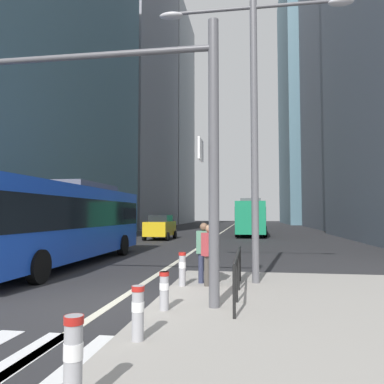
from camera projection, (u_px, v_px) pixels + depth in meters
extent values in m
plane|color=#28282B|center=(209.00, 241.00, 28.52)|extent=(160.00, 160.00, 0.00)
cube|color=gray|center=(382.00, 320.00, 6.96)|extent=(9.00, 10.00, 0.15)
cube|color=silver|center=(0.00, 372.00, 4.85)|extent=(0.45, 3.20, 0.01)
cube|color=silver|center=(66.00, 377.00, 4.72)|extent=(0.45, 3.20, 0.01)
cube|color=silver|center=(135.00, 382.00, 4.58)|extent=(0.45, 3.20, 0.01)
cube|color=beige|center=(220.00, 234.00, 38.38)|extent=(0.20, 80.00, 0.01)
cube|color=slate|center=(19.00, 64.00, 31.66)|extent=(13.59, 23.73, 29.23)
cube|color=gray|center=(126.00, 58.00, 59.09)|extent=(12.20, 24.02, 52.77)
cube|color=#9E9EA3|center=(162.00, 118.00, 83.68)|extent=(11.48, 20.32, 46.71)
cube|color=slate|center=(346.00, 40.00, 54.09)|extent=(10.51, 20.64, 53.84)
cube|color=slate|center=(316.00, 99.00, 79.67)|extent=(13.60, 24.98, 52.78)
cube|color=blue|center=(63.00, 222.00, 15.01)|extent=(2.63, 11.95, 2.75)
cube|color=black|center=(63.00, 213.00, 15.03)|extent=(2.67, 11.71, 1.10)
cube|color=#4C4C51|center=(83.00, 187.00, 16.87)|extent=(1.80, 4.31, 0.30)
cylinder|color=black|center=(38.00, 267.00, 11.00)|extent=(0.31, 1.00, 1.00)
cylinder|color=black|center=(123.00, 245.00, 18.54)|extent=(0.31, 1.00, 1.00)
cylinder|color=black|center=(77.00, 245.00, 18.88)|extent=(0.31, 1.00, 1.00)
cube|color=silver|center=(20.00, 240.00, 16.65)|extent=(1.78, 4.30, 1.10)
cube|color=black|center=(23.00, 222.00, 16.84)|extent=(1.50, 2.32, 0.52)
cylinder|color=black|center=(19.00, 257.00, 15.03)|extent=(0.22, 0.64, 0.64)
cylinder|color=black|center=(56.00, 250.00, 17.92)|extent=(0.22, 0.64, 0.64)
cylinder|color=black|center=(21.00, 249.00, 18.20)|extent=(0.22, 0.64, 0.64)
cube|color=#198456|center=(251.00, 217.00, 36.11)|extent=(2.71, 11.33, 2.75)
cube|color=black|center=(251.00, 213.00, 36.13)|extent=(2.74, 11.11, 1.10)
cube|color=#4C4C51|center=(251.00, 201.00, 34.53)|extent=(1.82, 4.10, 0.30)
cylinder|color=black|center=(240.00, 228.00, 39.79)|extent=(0.32, 1.01, 1.00)
cylinder|color=black|center=(264.00, 229.00, 39.39)|extent=(0.32, 1.01, 1.00)
cylinder|color=black|center=(237.00, 232.00, 32.69)|extent=(0.32, 1.01, 1.00)
cylinder|color=black|center=(265.00, 232.00, 32.28)|extent=(0.32, 1.01, 1.00)
cube|color=#198456|center=(246.00, 216.00, 58.43)|extent=(2.67, 11.62, 2.75)
cube|color=black|center=(246.00, 214.00, 58.45)|extent=(2.71, 11.38, 1.10)
cube|color=#4C4C51|center=(245.00, 206.00, 56.80)|extent=(1.81, 4.19, 0.30)
cylinder|color=black|center=(238.00, 223.00, 62.19)|extent=(0.31, 1.00, 1.00)
cylinder|color=black|center=(253.00, 223.00, 61.86)|extent=(0.31, 1.00, 1.00)
cylinder|color=black|center=(237.00, 224.00, 54.86)|extent=(0.31, 1.00, 1.00)
cylinder|color=black|center=(254.00, 224.00, 54.53)|extent=(0.31, 1.00, 1.00)
cube|color=gold|center=(160.00, 229.00, 29.98)|extent=(1.79, 4.04, 1.10)
cube|color=black|center=(161.00, 218.00, 30.18)|extent=(1.50, 2.18, 0.52)
cylinder|color=black|center=(168.00, 237.00, 28.46)|extent=(0.22, 0.64, 0.64)
cylinder|color=black|center=(144.00, 236.00, 28.74)|extent=(0.22, 0.64, 0.64)
cylinder|color=black|center=(175.00, 235.00, 31.16)|extent=(0.22, 0.64, 0.64)
cylinder|color=black|center=(153.00, 234.00, 31.44)|extent=(0.22, 0.64, 0.64)
cube|color=silver|center=(253.00, 223.00, 48.53)|extent=(1.81, 4.19, 1.10)
cube|color=black|center=(253.00, 217.00, 48.43)|extent=(1.51, 2.26, 0.52)
cylinder|color=black|center=(246.00, 227.00, 50.03)|extent=(0.22, 0.64, 0.64)
cylinder|color=black|center=(260.00, 227.00, 49.77)|extent=(0.22, 0.64, 0.64)
cylinder|color=black|center=(246.00, 227.00, 47.23)|extent=(0.22, 0.64, 0.64)
cylinder|color=black|center=(261.00, 228.00, 46.97)|extent=(0.22, 0.64, 0.64)
cube|color=black|center=(245.00, 223.00, 45.39)|extent=(1.84, 4.38, 1.10)
cube|color=black|center=(245.00, 217.00, 45.29)|extent=(1.53, 2.37, 0.52)
cylinder|color=black|center=(237.00, 228.00, 46.95)|extent=(0.23, 0.64, 0.64)
cylinder|color=black|center=(252.00, 228.00, 46.70)|extent=(0.23, 0.64, 0.64)
cylinder|color=black|center=(237.00, 228.00, 44.02)|extent=(0.23, 0.64, 0.64)
cylinder|color=black|center=(253.00, 229.00, 43.77)|extent=(0.23, 0.64, 0.64)
cylinder|color=#515156|center=(214.00, 160.00, 7.81)|extent=(0.22, 0.22, 6.00)
cylinder|color=#515156|center=(79.00, 57.00, 8.41)|extent=(6.02, 0.14, 0.14)
cube|color=white|center=(201.00, 150.00, 7.69)|extent=(0.04, 0.60, 0.44)
cylinder|color=#56565B|center=(254.00, 139.00, 10.57)|extent=(0.20, 0.20, 8.00)
cylinder|color=#56565B|center=(211.00, 11.00, 10.97)|extent=(2.40, 0.10, 0.10)
ellipsoid|color=#B2B2B7|center=(171.00, 16.00, 11.15)|extent=(0.70, 0.32, 0.20)
cylinder|color=#56565B|center=(296.00, 4.00, 10.61)|extent=(2.40, 0.10, 0.10)
ellipsoid|color=#B2B2B7|center=(341.00, 2.00, 10.42)|extent=(0.70, 0.32, 0.20)
cylinder|color=#99999E|center=(73.00, 362.00, 3.68)|extent=(0.18, 0.18, 0.90)
cylinder|color=white|center=(73.00, 351.00, 3.68)|extent=(0.19, 0.19, 0.16)
cylinder|color=#B21E19|center=(74.00, 320.00, 3.70)|extent=(0.20, 0.20, 0.08)
cylinder|color=#99999E|center=(138.00, 313.00, 5.65)|extent=(0.18, 0.18, 0.81)
cylinder|color=white|center=(138.00, 307.00, 5.66)|extent=(0.19, 0.19, 0.15)
cylinder|color=#B21E19|center=(138.00, 288.00, 5.68)|extent=(0.20, 0.20, 0.08)
cylinder|color=#99999E|center=(164.00, 291.00, 7.43)|extent=(0.18, 0.18, 0.75)
cylinder|color=white|center=(164.00, 286.00, 7.43)|extent=(0.19, 0.19, 0.14)
cylinder|color=#B21E19|center=(164.00, 274.00, 7.45)|extent=(0.20, 0.20, 0.08)
cylinder|color=#99999E|center=(182.00, 269.00, 9.93)|extent=(0.18, 0.18, 0.88)
cylinder|color=white|center=(182.00, 265.00, 9.94)|extent=(0.19, 0.19, 0.16)
cylinder|color=#B21E19|center=(182.00, 254.00, 9.96)|extent=(0.20, 0.20, 0.08)
cylinder|color=black|center=(234.00, 292.00, 6.84)|extent=(0.06, 0.06, 0.95)
cylinder|color=black|center=(237.00, 280.00, 8.10)|extent=(0.06, 0.06, 0.95)
cylinder|color=black|center=(238.00, 271.00, 9.37)|extent=(0.06, 0.06, 0.95)
cylinder|color=black|center=(240.00, 264.00, 10.64)|extent=(0.06, 0.06, 0.95)
cylinder|color=black|center=(237.00, 254.00, 8.76)|extent=(0.06, 3.85, 0.06)
cylinder|color=#2D334C|center=(207.00, 268.00, 10.30)|extent=(0.15, 0.15, 0.80)
cylinder|color=#2D334C|center=(201.00, 268.00, 10.34)|extent=(0.15, 0.15, 0.80)
cube|color=#4C7F66|center=(204.00, 242.00, 10.36)|extent=(0.39, 0.26, 0.62)
sphere|color=brown|center=(204.00, 227.00, 10.38)|extent=(0.22, 0.22, 0.22)
cylinder|color=#423D38|center=(212.00, 271.00, 9.97)|extent=(0.15, 0.15, 0.79)
cylinder|color=#423D38|center=(207.00, 271.00, 9.89)|extent=(0.15, 0.15, 0.79)
cube|color=#B73D42|center=(209.00, 244.00, 9.97)|extent=(0.45, 0.42, 0.61)
sphere|color=#9E7556|center=(209.00, 229.00, 10.00)|extent=(0.22, 0.22, 0.22)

